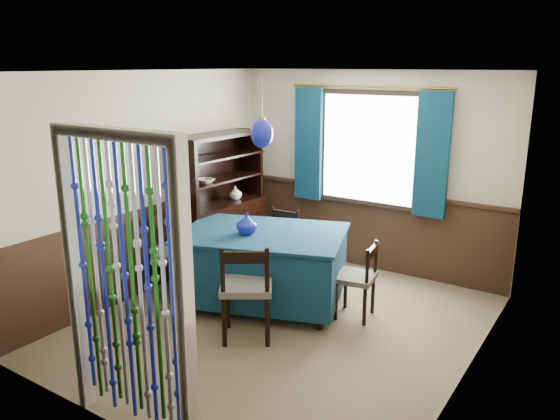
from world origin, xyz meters
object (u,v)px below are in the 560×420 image
Objects in this scene: chair_near at (246,288)px; chair_right at (358,278)px; dining_table at (263,263)px; vase_table at (247,224)px; chair_left at (172,253)px; sideboard at (220,223)px; pendant_lamp at (262,133)px; vase_sideboard at (235,192)px; chair_far at (279,244)px; bowl_shelf at (205,181)px.

chair_near reaches higher than chair_right.
vase_table is (-0.10, -0.15, 0.46)m from dining_table.
dining_table is 9.63× the size of vase_table.
chair_left is 2.09m from chair_right.
chair_near is 0.56× the size of sideboard.
sideboard is 8.29× the size of vase_table.
pendant_lamp reaches higher than vase_sideboard.
chair_far is 0.50× the size of sideboard.
chair_near is 1.84m from bowl_shelf.
bowl_shelf reaches higher than chair_near.
pendant_lamp is at bearing -16.28° from bowl_shelf.
vase_table is at bearing 95.95° from chair_far.
pendant_lamp is (0.24, -0.67, 1.42)m from chair_far.
chair_far is at bearing 77.72° from chair_near.
chair_near is (0.31, -0.72, 0.04)m from dining_table.
chair_left is at bearing -159.51° from pendant_lamp.
pendant_lamp is 1.65m from vase_sideboard.
bowl_shelf is at bearing -90.00° from vase_sideboard.
bowl_shelf reaches higher than chair_far.
bowl_shelf is at bearing 148.73° from chair_left.
bowl_shelf is at bearing 144.38° from dining_table.
chair_far is at bearing 5.42° from sideboard.
sideboard is (-0.87, -0.04, 0.14)m from chair_far.
dining_table is 1.06m from chair_left.
sideboard reaches higher than chair_far.
vase_table is at bearing 102.53° from chair_right.
bowl_shelf is (-1.05, 0.31, -0.67)m from pendant_lamp.
sideboard reaches higher than bowl_shelf.
chair_far is 0.98m from vase_sideboard.
vase_sideboard is at bearing 132.76° from vase_table.
chair_left is at bearing 50.84° from chair_far.
chair_left reaches higher than dining_table.
chair_right is at bearing -6.73° from sideboard.
vase_table is at bearing -143.93° from dining_table.
vase_table is at bearing 68.04° from chair_left.
bowl_shelf is (-0.81, -0.37, 0.75)m from chair_far.
vase_sideboard is at bearing 90.00° from bowl_shelf.
dining_table is at bearing -39.89° from vase_sideboard.
chair_right is 3.86× the size of vase_table.
chair_far is 1.29m from chair_left.
dining_table is 1.32m from bowl_shelf.
chair_near is at bearing 136.88° from chair_right.
dining_table is 2.10× the size of chair_left.
sideboard is (-2.10, 0.35, 0.17)m from chair_right.
dining_table is at bearing -27.08° from sideboard.
chair_left is 1.73m from pendant_lamp.
vase_sideboard reaches higher than dining_table.
chair_right is 0.47× the size of sideboard.
pendant_lamp is at bearing 97.00° from chair_right.
sideboard is 7.69× the size of bowl_shelf.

